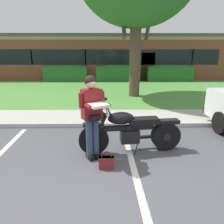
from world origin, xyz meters
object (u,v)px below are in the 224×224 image
at_px(hedge_left, 66,73).
at_px(hedge_center_left, 118,73).
at_px(motorcycle, 134,130).
at_px(brick_building, 92,57).
at_px(rider_person, 92,111).
at_px(hedge_center_right, 170,73).
at_px(handbag, 106,162).

height_order(hedge_left, hedge_center_left, same).
distance_m(motorcycle, brick_building, 17.26).
relative_size(rider_person, hedge_left, 0.54).
height_order(hedge_left, hedge_center_right, same).
relative_size(handbag, hedge_left, 0.11).
relative_size(motorcycle, handbag, 6.22).
bearing_deg(rider_person, hedge_center_right, 67.90).
bearing_deg(hedge_left, motorcycle, -71.94).
distance_m(rider_person, handbag, 0.99).
distance_m(motorcycle, hedge_center_right, 12.13).
height_order(hedge_center_right, brick_building, brick_building).
xyz_separation_m(motorcycle, hedge_center_right, (3.92, 11.48, 0.16)).
bearing_deg(brick_building, hedge_center_right, -42.03).
bearing_deg(hedge_center_right, brick_building, 137.97).
height_order(motorcycle, hedge_center_left, motorcycle).
xyz_separation_m(motorcycle, hedge_left, (-3.74, 11.48, 0.16)).
xyz_separation_m(motorcycle, handbag, (-0.60, -0.73, -0.34)).
distance_m(rider_person, hedge_left, 12.15).
distance_m(handbag, brick_building, 17.95).
bearing_deg(hedge_left, hedge_center_right, 0.00).
bearing_deg(hedge_center_right, handbag, -110.29).
distance_m(hedge_left, hedge_center_left, 3.83).
bearing_deg(hedge_center_right, motorcycle, -108.85).
relative_size(motorcycle, rider_person, 1.31).
height_order(hedge_center_left, brick_building, brick_building).
bearing_deg(hedge_left, rider_person, -76.32).
distance_m(hedge_center_left, hedge_center_right, 3.83).
relative_size(handbag, hedge_center_left, 0.11).
relative_size(hedge_center_left, brick_building, 0.14).
distance_m(rider_person, hedge_center_left, 11.84).
xyz_separation_m(handbag, hedge_left, (-3.15, 12.21, 0.51)).
relative_size(hedge_center_left, hedge_center_right, 0.96).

